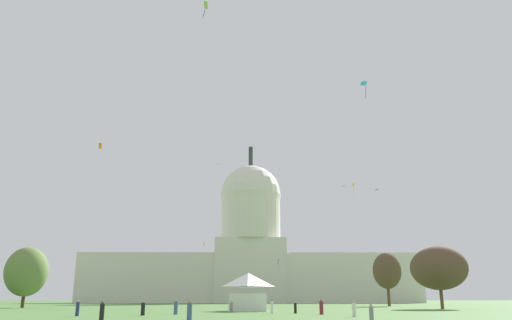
% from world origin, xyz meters
% --- Properties ---
extents(capitol_building, '(132.02, 24.83, 63.68)m').
position_xyz_m(capitol_building, '(-0.74, 174.57, 18.53)').
color(capitol_building, silver).
rests_on(capitol_building, ground_plane).
extents(event_tent, '(5.84, 7.31, 5.57)m').
position_xyz_m(event_tent, '(-2.01, 49.64, 2.81)').
color(event_tent, white).
rests_on(event_tent, ground_plane).
extents(tree_west_near, '(11.77, 11.62, 11.90)m').
position_xyz_m(tree_west_near, '(-46.67, 75.62, 7.01)').
color(tree_west_near, '#42301E').
rests_on(tree_west_near, ground_plane).
extents(tree_east_far, '(12.85, 12.14, 10.99)m').
position_xyz_m(tree_east_far, '(32.47, 63.30, 7.10)').
color(tree_east_far, brown).
rests_on(tree_east_far, ground_plane).
extents(tree_east_near, '(9.15, 9.26, 12.45)m').
position_xyz_m(tree_east_near, '(31.32, 93.23, 8.16)').
color(tree_east_near, brown).
rests_on(tree_east_near, ground_plane).
extents(person_white_back_center, '(0.34, 0.34, 1.72)m').
position_xyz_m(person_white_back_center, '(0.97, 37.48, 0.80)').
color(person_white_back_center, silver).
rests_on(person_white_back_center, ground_plane).
extents(person_grey_deep_crowd, '(0.48, 0.48, 1.47)m').
position_xyz_m(person_grey_deep_crowd, '(7.63, 12.99, 0.68)').
color(person_grey_deep_crowd, gray).
rests_on(person_grey_deep_crowd, ground_plane).
extents(person_black_near_tree_west, '(0.47, 0.47, 1.72)m').
position_xyz_m(person_black_near_tree_west, '(-12.77, 10.03, 0.80)').
color(person_black_near_tree_west, black).
rests_on(person_black_near_tree_west, ground_plane).
extents(person_maroon_front_right, '(0.63, 0.63, 1.78)m').
position_xyz_m(person_maroon_front_right, '(6.67, 33.67, 0.81)').
color(person_maroon_front_right, maroon).
rests_on(person_maroon_front_right, ground_plane).
extents(person_denim_edge_east, '(0.55, 0.55, 1.70)m').
position_xyz_m(person_denim_edge_east, '(-10.69, 34.16, 0.77)').
color(person_denim_edge_east, '#3D5684').
rests_on(person_denim_edge_east, ground_plane).
extents(person_black_near_tent, '(0.59, 0.59, 1.58)m').
position_xyz_m(person_black_near_tent, '(-13.90, 30.68, 0.71)').
color(person_black_near_tent, black).
rests_on(person_black_near_tent, ground_plane).
extents(person_navy_lawn_far_right, '(0.46, 0.46, 1.72)m').
position_xyz_m(person_navy_lawn_far_right, '(-20.64, 28.87, 0.79)').
color(person_navy_lawn_far_right, navy).
rests_on(person_navy_lawn_far_right, ground_plane).
extents(person_black_mid_center, '(0.48, 0.48, 1.46)m').
position_xyz_m(person_black_mid_center, '(3.97, 37.90, 0.67)').
color(person_black_mid_center, black).
rests_on(person_black_mid_center, ground_plane).
extents(person_grey_near_tree_east, '(0.59, 0.59, 1.55)m').
position_xyz_m(person_grey_near_tree_east, '(-4.30, 42.47, 0.70)').
color(person_grey_near_tree_east, gray).
rests_on(person_grey_near_tree_east, ground_plane).
extents(person_denim_front_center, '(0.60, 0.60, 1.71)m').
position_xyz_m(person_denim_front_center, '(-7.21, 17.44, 0.77)').
color(person_denim_front_center, '#3D5684').
rests_on(person_denim_front_center, ground_plane).
extents(person_white_lawn_far_left, '(0.56, 0.56, 1.65)m').
position_xyz_m(person_white_lawn_far_left, '(9.00, 26.05, 0.75)').
color(person_white_lawn_far_left, silver).
rests_on(person_white_lawn_far_left, ground_plane).
extents(kite_pink_high, '(1.35, 1.30, 0.16)m').
position_xyz_m(kite_pink_high, '(31.33, 142.36, 39.13)').
color(kite_pink_high, pink).
extents(kite_black_mid, '(0.90, 1.71, 0.36)m').
position_xyz_m(kite_black_mid, '(36.78, 120.16, 33.16)').
color(kite_black_mid, black).
extents(kite_orange_high, '(0.76, 0.54, 1.42)m').
position_xyz_m(kite_orange_high, '(-39.28, 92.64, 38.88)').
color(kite_orange_high, orange).
extents(kite_violet_low, '(0.56, 1.10, 2.87)m').
position_xyz_m(kite_violet_low, '(5.55, 97.17, 10.40)').
color(kite_violet_low, purple).
extents(kite_magenta_mid, '(1.02, 1.24, 0.31)m').
position_xyz_m(kite_magenta_mid, '(-19.07, 115.63, 30.14)').
color(kite_magenta_mid, '#D1339E').
extents(kite_cyan_mid, '(0.92, 0.64, 2.59)m').
position_xyz_m(kite_cyan_mid, '(13.60, 34.20, 29.80)').
color(kite_cyan_mid, '#33BCDB').
extents(kite_gold_mid, '(0.69, 0.94, 2.45)m').
position_xyz_m(kite_gold_mid, '(-17.59, 152.94, 20.62)').
color(kite_gold_mid, gold).
extents(kite_yellow_mid, '(0.64, 0.35, 3.59)m').
position_xyz_m(kite_yellow_mid, '(28.84, 113.84, 33.26)').
color(kite_yellow_mid, yellow).
extents(kite_lime_high, '(0.64, 0.44, 2.62)m').
position_xyz_m(kite_lime_high, '(-7.99, 31.56, 40.04)').
color(kite_lime_high, '#8CD133').
extents(kite_turquoise_high, '(1.52, 1.41, 0.28)m').
position_xyz_m(kite_turquoise_high, '(-13.04, 144.58, 47.70)').
color(kite_turquoise_high, teal).
extents(kite_blue_low, '(0.49, 0.99, 4.12)m').
position_xyz_m(kite_blue_low, '(39.66, 131.81, 9.37)').
color(kite_blue_low, blue).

